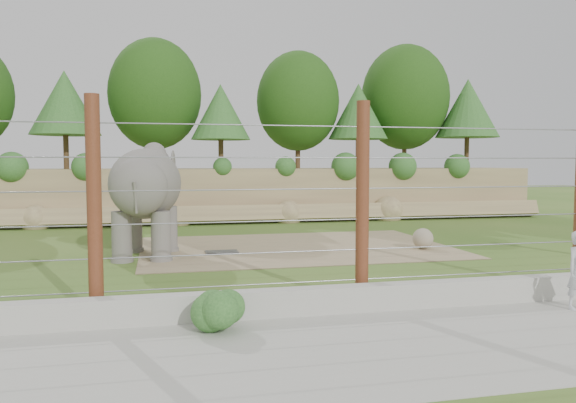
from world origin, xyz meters
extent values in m
plane|color=#3D681F|center=(0.00, 0.00, 0.00)|extent=(90.00, 90.00, 0.00)
cube|color=#846C4D|center=(0.00, 13.00, 1.25)|extent=(30.00, 4.00, 2.50)
cube|color=#846C4D|center=(0.00, 10.70, 0.35)|extent=(30.00, 1.37, 1.07)
cylinder|color=#3F2B19|center=(-8.00, 12.50, 3.29)|extent=(0.24, 0.24, 1.58)
sphere|color=#1C4312|center=(-8.00, 12.50, 5.42)|extent=(3.60, 3.60, 3.60)
cylinder|color=#3F2B19|center=(-4.00, 13.00, 3.46)|extent=(0.24, 0.24, 1.92)
sphere|color=#1C4312|center=(-4.00, 13.00, 6.07)|extent=(4.40, 4.40, 4.40)
cylinder|color=#3F2B19|center=(-1.00, 11.80, 3.20)|extent=(0.24, 0.24, 1.40)
sphere|color=#1C4312|center=(-1.00, 11.80, 5.10)|extent=(3.20, 3.20, 3.20)
cylinder|color=#3F2B19|center=(3.00, 12.80, 3.41)|extent=(0.24, 0.24, 1.82)
sphere|color=#1C4312|center=(3.00, 12.80, 5.88)|extent=(4.16, 4.16, 4.16)
cylinder|color=#3F2B19|center=(6.00, 12.20, 3.25)|extent=(0.24, 0.24, 1.50)
sphere|color=#1C4312|center=(6.00, 12.20, 5.29)|extent=(3.44, 3.44, 3.44)
cylinder|color=#3F2B19|center=(9.00, 13.20, 3.51)|extent=(0.24, 0.24, 2.03)
sphere|color=#1C4312|center=(9.00, 13.20, 6.27)|extent=(4.64, 4.64, 4.64)
cylinder|color=#3F2B19|center=(12.00, 12.00, 3.32)|extent=(0.24, 0.24, 1.64)
sphere|color=#1C4312|center=(12.00, 12.00, 5.55)|extent=(3.76, 3.76, 3.76)
cube|color=#95855F|center=(0.50, 3.00, 0.01)|extent=(10.00, 7.00, 0.02)
cube|color=#262628|center=(-2.02, 2.44, 0.04)|extent=(1.00, 0.60, 0.03)
sphere|color=gray|center=(4.39, 1.67, 0.35)|extent=(0.67, 0.67, 0.67)
cube|color=#B2B1A5|center=(0.00, -5.00, 0.25)|extent=(26.00, 0.35, 0.50)
cube|color=#B2B1A5|center=(0.00, -7.00, 0.01)|extent=(26.00, 4.00, 0.01)
cylinder|color=#532914|center=(-5.00, -4.50, 2.00)|extent=(0.26, 0.26, 4.00)
cylinder|color=#532914|center=(0.00, -4.50, 2.00)|extent=(0.26, 0.26, 4.00)
cylinder|color=gray|center=(0.00, -4.50, 0.50)|extent=(20.00, 0.02, 0.02)
cylinder|color=gray|center=(0.00, -4.50, 1.10)|extent=(20.00, 0.02, 0.02)
cylinder|color=gray|center=(0.00, -4.50, 1.70)|extent=(20.00, 0.02, 0.02)
cylinder|color=gray|center=(0.00, -4.50, 2.30)|extent=(20.00, 0.02, 0.02)
cylinder|color=gray|center=(0.00, -4.50, 2.90)|extent=(20.00, 0.02, 0.02)
cylinder|color=gray|center=(0.00, -4.50, 3.50)|extent=(20.00, 0.02, 0.02)
sphere|color=#2A5D24|center=(-2.96, -5.80, 0.39)|extent=(0.75, 0.75, 0.75)
camera|label=1|loc=(-3.88, -14.85, 2.81)|focal=35.00mm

